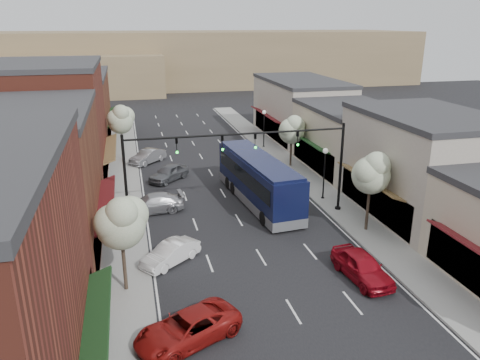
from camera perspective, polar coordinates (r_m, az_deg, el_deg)
ground at (r=28.25m, az=3.72°, el=-11.24°), size 160.00×160.00×0.00m
sidewalk_left at (r=44.11m, az=-14.06°, el=-0.39°), size 2.80×73.00×0.15m
sidewalk_right at (r=46.88m, az=6.88°, el=1.19°), size 2.80×73.00×0.15m
curb_left at (r=44.10m, az=-12.25°, el=-0.25°), size 0.25×73.00×0.17m
curb_right at (r=46.42m, az=5.25°, el=1.07°), size 0.25×73.00×0.17m
bldg_left_midnear at (r=31.52m, az=-25.24°, el=-0.54°), size 10.14×14.10×9.40m
bldg_left_midfar at (r=44.69m, az=-22.14°, el=6.13°), size 10.14×14.10×10.90m
bldg_left_far at (r=60.52m, az=-20.01°, el=8.16°), size 10.14×18.10×8.40m
bldg_right_midnear at (r=37.59m, az=21.42°, el=1.68°), size 9.14×12.10×7.90m
bldg_right_midfar at (r=47.70m, az=13.23°, el=4.98°), size 9.14×12.10×6.40m
bldg_right_far at (r=60.15m, az=7.34°, el=8.58°), size 9.14×16.10×7.40m
hill_far at (r=113.85m, az=-10.12°, el=14.37°), size 120.00×30.00×12.00m
hill_near at (r=103.31m, az=-23.80°, el=11.57°), size 50.00×20.00×8.00m
signal_mast_right at (r=35.24m, az=8.79°, el=2.91°), size 8.22×0.46×7.00m
signal_mast_left at (r=32.77m, az=-9.75°, el=1.65°), size 8.22×0.46×7.00m
tree_right_near at (r=32.97m, az=15.82°, el=0.99°), size 2.85×2.65×5.95m
tree_right_far at (r=47.16m, az=6.39°, el=6.24°), size 2.85×2.65×5.43m
tree_left_near at (r=25.28m, az=-14.27°, el=-4.88°), size 2.85×2.65×5.69m
tree_left_far at (r=50.17m, az=-14.34°, el=7.24°), size 2.85×2.65×6.13m
lamp_post_near at (r=38.73m, az=10.28°, el=1.78°), size 0.44×0.44×4.44m
lamp_post_far at (r=54.68m, az=2.95°, el=7.00°), size 0.44×0.44×4.44m
coach_bus at (r=37.84m, az=2.23°, el=0.06°), size 3.96×12.77×3.84m
red_hatchback at (r=28.14m, az=14.65°, el=-10.15°), size 2.32×4.79×1.58m
parked_car_a at (r=22.71m, az=-6.40°, el=-17.52°), size 5.60×4.32×1.41m
parked_car_b at (r=29.25m, az=-8.46°, el=-8.83°), size 4.01×3.59×1.32m
parked_car_c at (r=36.92m, az=-10.68°, el=-2.86°), size 5.11×2.45×1.44m
parked_car_d at (r=44.06m, az=-8.68°, el=0.88°), size 4.37×4.37×1.50m
parked_car_e at (r=49.94m, az=-11.18°, el=2.83°), size 4.15×4.22×1.45m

